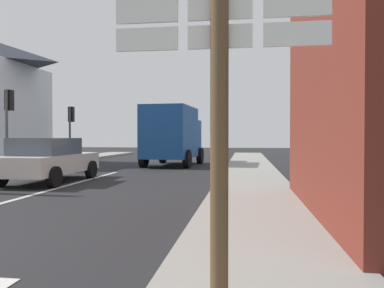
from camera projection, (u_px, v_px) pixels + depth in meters
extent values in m
plane|color=#232326|center=(98.00, 177.00, 14.26)|extent=(80.00, 80.00, 0.00)
cube|color=gray|center=(253.00, 185.00, 11.50)|extent=(2.22, 44.00, 0.14)
cube|color=silver|center=(41.00, 193.00, 10.30)|extent=(0.16, 12.00, 0.01)
cube|color=beige|center=(50.00, 163.00, 12.76)|extent=(1.77, 4.21, 0.60)
cube|color=#47515B|center=(46.00, 146.00, 12.50)|extent=(1.56, 2.11, 0.55)
cylinder|color=black|center=(46.00, 169.00, 14.23)|extent=(0.22, 0.64, 0.64)
cylinder|color=black|center=(91.00, 169.00, 13.97)|extent=(0.22, 0.64, 0.64)
cylinder|color=black|center=(0.00, 176.00, 11.55)|extent=(0.22, 0.64, 0.64)
cylinder|color=black|center=(54.00, 177.00, 11.30)|extent=(0.22, 0.64, 0.64)
cube|color=#19478C|center=(170.00, 132.00, 19.54)|extent=(2.44, 3.84, 2.60)
cube|color=#19478C|center=(182.00, 138.00, 21.99)|extent=(2.17, 1.44, 2.00)
cube|color=#47515B|center=(182.00, 124.00, 22.02)|extent=(1.76, 0.22, 0.70)
cylinder|color=black|center=(163.00, 155.00, 22.18)|extent=(0.34, 0.92, 0.90)
cylinder|color=black|center=(200.00, 156.00, 21.73)|extent=(0.34, 0.92, 0.90)
cylinder|color=black|center=(144.00, 158.00, 18.85)|extent=(0.34, 0.92, 0.90)
cylinder|color=black|center=(187.00, 159.00, 18.41)|extent=(0.34, 0.92, 0.90)
cylinder|color=brown|center=(219.00, 125.00, 2.92)|extent=(0.14, 0.14, 3.20)
cube|color=white|center=(147.00, 39.00, 3.04)|extent=(0.50, 0.03, 0.18)
cube|color=black|center=(147.00, 40.00, 3.06)|extent=(0.43, 0.01, 0.13)
cube|color=white|center=(220.00, 37.00, 2.96)|extent=(0.50, 0.03, 0.18)
cube|color=black|center=(220.00, 37.00, 2.97)|extent=(0.43, 0.01, 0.13)
cube|color=white|center=(297.00, 34.00, 2.88)|extent=(0.50, 0.03, 0.18)
cube|color=black|center=(297.00, 35.00, 2.89)|extent=(0.43, 0.01, 0.13)
cylinder|color=#47474C|center=(70.00, 134.00, 22.67)|extent=(0.12, 0.12, 3.31)
cube|color=black|center=(71.00, 114.00, 22.85)|extent=(0.30, 0.28, 0.90)
sphere|color=#360303|center=(72.00, 110.00, 22.98)|extent=(0.18, 0.18, 0.18)
sphere|color=#3C2303|center=(72.00, 115.00, 22.99)|extent=(0.18, 0.18, 0.18)
sphere|color=#0CA526|center=(72.00, 119.00, 22.99)|extent=(0.18, 0.18, 0.18)
cylinder|color=#47474C|center=(7.00, 131.00, 16.67)|extent=(0.12, 0.12, 3.57)
cube|color=black|center=(9.00, 100.00, 16.84)|extent=(0.30, 0.28, 0.90)
sphere|color=#360303|center=(11.00, 94.00, 16.98)|extent=(0.18, 0.18, 0.18)
sphere|color=#3C2303|center=(11.00, 101.00, 16.98)|extent=(0.18, 0.18, 0.18)
sphere|color=#0CA526|center=(11.00, 107.00, 16.99)|extent=(0.18, 0.18, 0.18)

